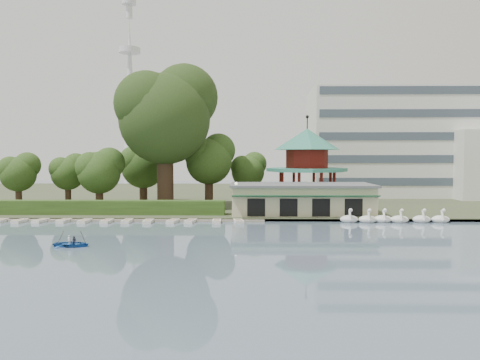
{
  "coord_description": "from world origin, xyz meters",
  "views": [
    {
      "loc": [
        2.93,
        -39.45,
        8.01
      ],
      "look_at": [
        2.0,
        18.0,
        5.0
      ],
      "focal_mm": 35.0,
      "sensor_mm": 36.0,
      "label": 1
    }
  ],
  "objects_px": {
    "boathouse": "(301,198)",
    "rowboat_with_passengers": "(72,241)",
    "dock": "(126,220)",
    "pavilion": "(307,159)",
    "big_tree": "(166,112)"
  },
  "relations": [
    {
      "from": "boathouse",
      "to": "rowboat_with_passengers",
      "type": "relative_size",
      "value": 3.99
    },
    {
      "from": "dock",
      "to": "rowboat_with_passengers",
      "type": "bearing_deg",
      "value": -92.03
    },
    {
      "from": "pavilion",
      "to": "rowboat_with_passengers",
      "type": "height_order",
      "value": "pavilion"
    },
    {
      "from": "dock",
      "to": "pavilion",
      "type": "bearing_deg",
      "value": 31.66
    },
    {
      "from": "boathouse",
      "to": "rowboat_with_passengers",
      "type": "distance_m",
      "value": 30.79
    },
    {
      "from": "boathouse",
      "to": "dock",
      "type": "bearing_deg",
      "value": -167.76
    },
    {
      "from": "dock",
      "to": "boathouse",
      "type": "bearing_deg",
      "value": 12.24
    },
    {
      "from": "pavilion",
      "to": "rowboat_with_passengers",
      "type": "distance_m",
      "value": 40.08
    },
    {
      "from": "dock",
      "to": "pavilion",
      "type": "height_order",
      "value": "pavilion"
    },
    {
      "from": "pavilion",
      "to": "rowboat_with_passengers",
      "type": "relative_size",
      "value": 2.9
    },
    {
      "from": "big_tree",
      "to": "pavilion",
      "type": "bearing_deg",
      "value": 10.31
    },
    {
      "from": "big_tree",
      "to": "boathouse",
      "type": "bearing_deg",
      "value": -18.34
    },
    {
      "from": "pavilion",
      "to": "rowboat_with_passengers",
      "type": "bearing_deg",
      "value": -128.51
    },
    {
      "from": "dock",
      "to": "big_tree",
      "type": "height_order",
      "value": "big_tree"
    },
    {
      "from": "dock",
      "to": "big_tree",
      "type": "xyz_separation_m",
      "value": [
        3.18,
        11.01,
        14.23
      ]
    }
  ]
}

